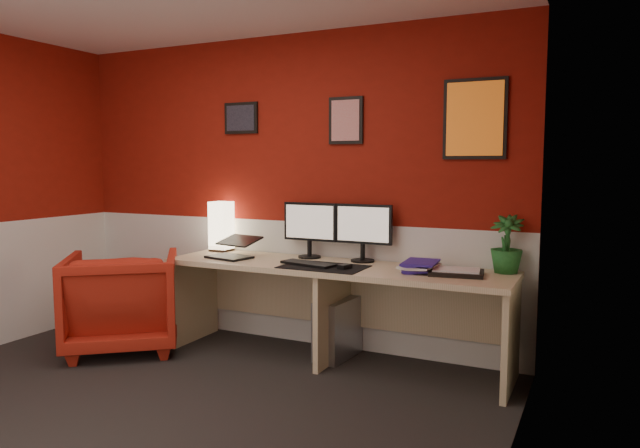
{
  "coord_description": "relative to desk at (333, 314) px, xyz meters",
  "views": [
    {
      "loc": [
        2.37,
        -2.47,
        1.47
      ],
      "look_at": [
        0.6,
        1.21,
        1.05
      ],
      "focal_mm": 32.99,
      "sensor_mm": 36.0,
      "label": 1
    }
  ],
  "objects": [
    {
      "name": "ground",
      "position": [
        -0.61,
        -1.41,
        -0.36
      ],
      "size": [
        4.0,
        3.5,
        0.01
      ],
      "primitive_type": "cube",
      "color": "black",
      "rests_on": "ground"
    },
    {
      "name": "wall_back",
      "position": [
        -0.61,
        0.34,
        0.89
      ],
      "size": [
        4.0,
        0.01,
        2.5
      ],
      "primitive_type": "cube",
      "color": "maroon",
      "rests_on": "ground"
    },
    {
      "name": "wall_right",
      "position": [
        1.39,
        -1.41,
        0.89
      ],
      "size": [
        0.01,
        3.5,
        2.5
      ],
      "primitive_type": "cube",
      "color": "maroon",
      "rests_on": "ground"
    },
    {
      "name": "wainscot_back",
      "position": [
        -0.61,
        0.34,
        0.14
      ],
      "size": [
        4.0,
        0.01,
        1.0
      ],
      "primitive_type": "cube",
      "color": "silver",
      "rests_on": "ground"
    },
    {
      "name": "wainscot_right",
      "position": [
        1.39,
        -1.41,
        0.14
      ],
      "size": [
        0.01,
        3.5,
        1.0
      ],
      "primitive_type": "cube",
      "color": "silver",
      "rests_on": "ground"
    },
    {
      "name": "desk",
      "position": [
        0.0,
        0.0,
        0.0
      ],
      "size": [
        2.6,
        0.65,
        0.73
      ],
      "primitive_type": "cube",
      "color": "#CBB582",
      "rests_on": "ground"
    },
    {
      "name": "shoji_lamp",
      "position": [
        -1.14,
        0.22,
        0.56
      ],
      "size": [
        0.16,
        0.16,
        0.4
      ],
      "primitive_type": "cube",
      "color": "#FFE5B2",
      "rests_on": "desk"
    },
    {
      "name": "laptop",
      "position": [
        -0.86,
        -0.08,
        0.47
      ],
      "size": [
        0.37,
        0.29,
        0.22
      ],
      "primitive_type": "cube",
      "rotation": [
        0.0,
        0.0,
        -0.2
      ],
      "color": "black",
      "rests_on": "desk"
    },
    {
      "name": "monitor_left",
      "position": [
        -0.3,
        0.22,
        0.66
      ],
      "size": [
        0.45,
        0.06,
        0.58
      ],
      "primitive_type": "cube",
      "color": "black",
      "rests_on": "desk"
    },
    {
      "name": "monitor_right",
      "position": [
        0.14,
        0.23,
        0.66
      ],
      "size": [
        0.45,
        0.06,
        0.58
      ],
      "primitive_type": "cube",
      "color": "black",
      "rests_on": "desk"
    },
    {
      "name": "desk_mat",
      "position": [
        -0.02,
        -0.12,
        0.37
      ],
      "size": [
        0.6,
        0.38,
        0.01
      ],
      "primitive_type": "cube",
      "color": "black",
      "rests_on": "desk"
    },
    {
      "name": "keyboard",
      "position": [
        -0.15,
        -0.11,
        0.38
      ],
      "size": [
        0.44,
        0.23,
        0.02
      ],
      "primitive_type": "cube",
      "rotation": [
        0.0,
        0.0,
        -0.22
      ],
      "color": "black",
      "rests_on": "desk_mat"
    },
    {
      "name": "mouse",
      "position": [
        0.15,
        -0.13,
        0.39
      ],
      "size": [
        0.08,
        0.11,
        0.03
      ],
      "primitive_type": "cube",
      "rotation": [
        0.0,
        0.0,
        -0.24
      ],
      "color": "black",
      "rests_on": "desk_mat"
    },
    {
      "name": "book_bottom",
      "position": [
        0.53,
        -0.02,
        0.38
      ],
      "size": [
        0.27,
        0.32,
        0.03
      ],
      "primitive_type": "imported",
      "rotation": [
        0.0,
        0.0,
        0.3
      ],
      "color": "#362096",
      "rests_on": "desk"
    },
    {
      "name": "book_middle",
      "position": [
        0.54,
        0.01,
        0.4
      ],
      "size": [
        0.24,
        0.32,
        0.02
      ],
      "primitive_type": "imported",
      "rotation": [
        0.0,
        0.0,
        -0.08
      ],
      "color": "silver",
      "rests_on": "book_bottom"
    },
    {
      "name": "book_top",
      "position": [
        0.55,
        -0.02,
        0.43
      ],
      "size": [
        0.25,
        0.32,
        0.03
      ],
      "primitive_type": "imported",
      "rotation": [
        0.0,
        0.0,
        0.07
      ],
      "color": "#362096",
      "rests_on": "book_middle"
    },
    {
      "name": "zen_tray",
      "position": [
        0.91,
        0.0,
        0.38
      ],
      "size": [
        0.38,
        0.3,
        0.03
      ],
      "primitive_type": "cube",
      "rotation": [
        0.0,
        0.0,
        0.15
      ],
      "color": "black",
      "rests_on": "desk"
    },
    {
      "name": "potted_plant",
      "position": [
        1.19,
        0.23,
        0.56
      ],
      "size": [
        0.24,
        0.24,
        0.39
      ],
      "primitive_type": "imported",
      "rotation": [
        0.0,
        0.0,
        -0.09
      ],
      "color": "#19591E",
      "rests_on": "desk"
    },
    {
      "name": "pc_tower",
      "position": [
        -0.01,
        0.11,
        -0.14
      ],
      "size": [
        0.24,
        0.47,
        0.45
      ],
      "primitive_type": "cube",
      "rotation": [
        0.0,
        0.0,
        -0.09
      ],
      "color": "#99999E",
      "rests_on": "ground"
    },
    {
      "name": "armchair",
      "position": [
        -1.63,
        -0.45,
        0.02
      ],
      "size": [
        1.18,
        1.18,
        0.78
      ],
      "primitive_type": "imported",
      "rotation": [
        0.0,
        0.0,
        3.81
      ],
      "color": "#A41D0E",
      "rests_on": "ground"
    },
    {
      "name": "art_left",
      "position": [
        -1.0,
        0.33,
        1.49
      ],
      "size": [
        0.32,
        0.02,
        0.26
      ],
      "primitive_type": "cube",
      "color": "black",
      "rests_on": "wall_back"
    },
    {
      "name": "art_center",
      "position": [
        -0.04,
        0.33,
        1.44
      ],
      "size": [
        0.28,
        0.02,
        0.36
      ],
      "primitive_type": "cube",
      "color": "red",
      "rests_on": "wall_back"
    },
    {
      "name": "art_right",
      "position": [
        0.93,
        0.33,
        1.42
      ],
      "size": [
        0.44,
        0.02,
        0.56
      ],
      "primitive_type": "cube",
      "color": "orange",
      "rests_on": "wall_back"
    }
  ]
}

